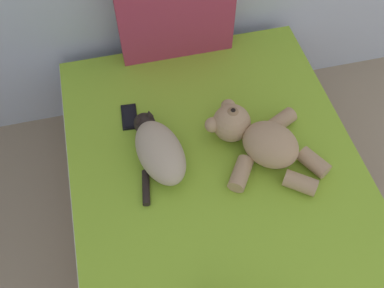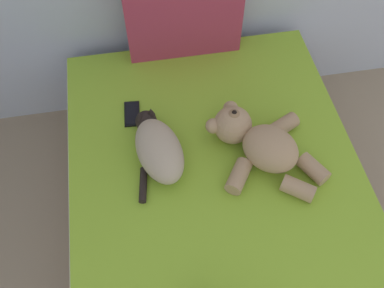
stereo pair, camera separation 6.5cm
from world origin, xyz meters
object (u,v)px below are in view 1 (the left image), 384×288
at_px(bed, 221,217).
at_px(teddy_bear, 259,139).
at_px(patterned_cushion, 176,15).
at_px(cat, 158,149).
at_px(cell_phone, 129,117).

height_order(bed, teddy_bear, teddy_bear).
distance_m(bed, teddy_bear, 0.43).
relative_size(bed, patterned_cushion, 3.30).
height_order(bed, cat, cat).
distance_m(bed, cell_phone, 0.65).
distance_m(patterned_cushion, cat, 0.71).
relative_size(bed, cat, 4.33).
distance_m(cat, teddy_bear, 0.44).
xyz_separation_m(bed, patterned_cushion, (-0.02, 0.88, 0.50)).
bearing_deg(bed, teddy_bear, 40.40).
bearing_deg(cell_phone, teddy_bear, -30.55).
relative_size(patterned_cushion, cat, 1.31).
xyz_separation_m(bed, cell_phone, (-0.33, 0.48, 0.27)).
height_order(patterned_cushion, cell_phone, patterned_cushion).
relative_size(cat, teddy_bear, 0.84).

